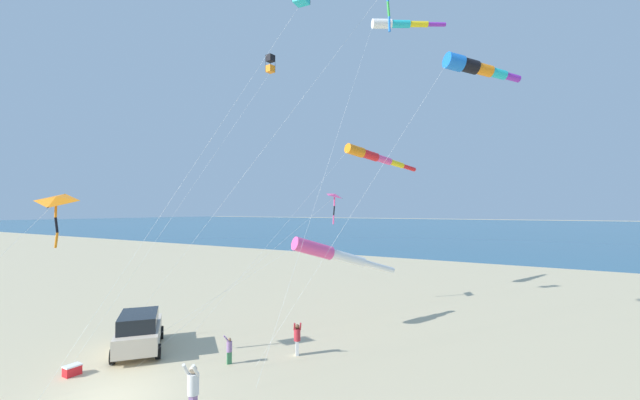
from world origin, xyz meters
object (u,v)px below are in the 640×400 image
(kite_delta_purple_drifting, at_px, (55,201))
(kite_windsock_small_distant, at_px, (473,67))
(person_child_green_jacket, at_px, (297,337))
(kite_windsock_teal_far_right, at_px, (374,157))
(kite_box_green_low_center, at_px, (270,64))
(person_bystander_far, at_px, (229,348))
(kite_windsock_white_trailing, at_px, (332,254))
(person_adult_flyer, at_px, (193,387))
(kite_windsock_long_streamer_left, at_px, (399,24))
(cooler_box, at_px, (72,370))
(parked_car, at_px, (139,331))
(kite_delta_checkered_midright, at_px, (334,196))

(kite_delta_purple_drifting, bearing_deg, kite_windsock_small_distant, 131.30)
(person_child_green_jacket, relative_size, kite_windsock_small_distant, 0.11)
(kite_windsock_teal_far_right, bearing_deg, kite_delta_purple_drifting, -12.93)
(kite_box_green_low_center, bearing_deg, kite_delta_purple_drifting, -7.87)
(kite_box_green_low_center, bearing_deg, kite_windsock_small_distant, 92.10)
(person_bystander_far, height_order, kite_windsock_white_trailing, kite_windsock_white_trailing)
(kite_windsock_teal_far_right, relative_size, kite_windsock_white_trailing, 1.50)
(kite_delta_purple_drifting, bearing_deg, kite_windsock_white_trailing, 146.93)
(person_adult_flyer, height_order, kite_windsock_long_streamer_left, kite_windsock_long_streamer_left)
(person_child_green_jacket, distance_m, kite_windsock_white_trailing, 5.67)
(person_child_green_jacket, distance_m, kite_windsock_small_distant, 16.19)
(person_child_green_jacket, bearing_deg, kite_box_green_low_center, -132.82)
(kite_delta_purple_drifting, distance_m, kite_box_green_low_center, 15.79)
(person_adult_flyer, bearing_deg, kite_windsock_teal_far_right, -171.71)
(kite_box_green_low_center, bearing_deg, person_adult_flyer, 28.34)
(cooler_box, height_order, person_child_green_jacket, person_child_green_jacket)
(parked_car, height_order, kite_windsock_small_distant, kite_windsock_small_distant)
(kite_windsock_teal_far_right, height_order, kite_windsock_small_distant, kite_windsock_small_distant)
(kite_windsock_long_streamer_left, distance_m, kite_delta_checkered_midright, 12.64)
(person_child_green_jacket, distance_m, kite_windsock_long_streamer_left, 21.42)
(kite_box_green_low_center, height_order, kite_windsock_small_distant, kite_box_green_low_center)
(kite_box_green_low_center, xyz_separation_m, kite_windsock_teal_far_right, (-9.75, 3.38, -5.40))
(person_bystander_far, bearing_deg, person_child_green_jacket, 140.72)
(parked_car, bearing_deg, kite_delta_checkered_midright, 163.81)
(person_bystander_far, bearing_deg, person_adult_flyer, 29.82)
(person_child_green_jacket, distance_m, person_bystander_far, 3.10)
(cooler_box, bearing_deg, kite_delta_checkered_midright, 167.55)
(parked_car, distance_m, kite_windsock_long_streamer_left, 24.54)
(kite_windsock_long_streamer_left, bearing_deg, kite_windsock_teal_far_right, -141.09)
(person_adult_flyer, bearing_deg, cooler_box, -88.56)
(kite_windsock_teal_far_right, bearing_deg, kite_box_green_low_center, -19.11)
(kite_windsock_long_streamer_left, bearing_deg, kite_delta_purple_drifting, -28.18)
(kite_windsock_white_trailing, xyz_separation_m, kite_windsock_long_streamer_left, (-5.96, 1.90, 15.26))
(person_adult_flyer, relative_size, kite_windsock_white_trailing, 0.14)
(cooler_box, bearing_deg, person_adult_flyer, 91.44)
(person_adult_flyer, height_order, kite_delta_checkered_midright, kite_delta_checkered_midright)
(kite_delta_checkered_midright, bearing_deg, cooler_box, -12.45)
(cooler_box, distance_m, person_bystander_far, 6.26)
(person_child_green_jacket, relative_size, kite_box_green_low_center, 0.09)
(person_child_green_jacket, height_order, kite_delta_checkered_midright, kite_delta_checkered_midright)
(person_bystander_far, distance_m, kite_windsock_long_streamer_left, 23.02)
(kite_delta_purple_drifting, distance_m, kite_windsock_teal_far_right, 23.16)
(kite_delta_purple_drifting, xyz_separation_m, kite_windsock_white_trailing, (-11.18, 7.28, -2.87))
(kite_windsock_white_trailing, bearing_deg, kite_box_green_low_center, -102.93)
(kite_windsock_long_streamer_left, bearing_deg, person_bystander_far, -13.92)
(kite_box_green_low_center, bearing_deg, kite_windsock_teal_far_right, 160.89)
(parked_car, xyz_separation_m, cooler_box, (3.12, 0.19, -0.74))
(kite_delta_checkered_midright, bearing_deg, parked_car, -16.19)
(person_adult_flyer, xyz_separation_m, kite_delta_purple_drifting, (0.27, -8.30, 6.08))
(kite_delta_checkered_midright, bearing_deg, person_child_green_jacket, 18.72)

